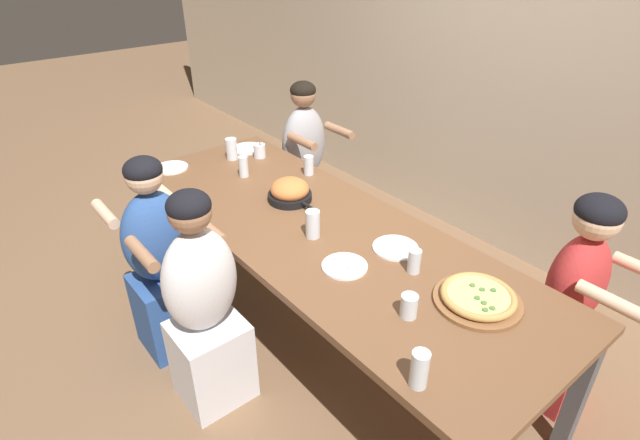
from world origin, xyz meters
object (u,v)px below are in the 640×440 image
(skillet_bowl, at_px, (290,192))
(pizza_board_main, at_px, (478,298))
(empty_plate_a, at_px, (248,148))
(diner_far_left, at_px, (305,167))
(drinking_glass_f, at_px, (419,369))
(diner_far_right, at_px, (569,309))
(empty_plate_d, at_px, (395,248))
(drinking_glass_e, at_px, (409,307))
(drinking_glass_a, at_px, (309,166))
(drinking_glass_d, at_px, (232,150))
(drinking_glass_g, at_px, (244,168))
(empty_plate_b, at_px, (345,266))
(diner_near_midleft, at_px, (161,266))
(drinking_glass_b, at_px, (313,226))
(cocktail_glass_blue, at_px, (260,151))
(empty_plate_c, at_px, (171,168))
(drinking_glass_c, at_px, (414,262))
(diner_near_center, at_px, (205,312))

(skillet_bowl, bearing_deg, pizza_board_main, 3.27)
(empty_plate_a, distance_m, diner_far_left, 0.49)
(drinking_glass_f, xyz_separation_m, diner_far_left, (-2.08, 1.09, -0.29))
(skillet_bowl, height_order, diner_far_right, diner_far_right)
(empty_plate_d, xyz_separation_m, drinking_glass_e, (0.38, -0.32, 0.04))
(pizza_board_main, bearing_deg, drinking_glass_a, 170.97)
(drinking_glass_d, bearing_deg, empty_plate_d, 2.15)
(drinking_glass_a, distance_m, drinking_glass_g, 0.42)
(drinking_glass_g, bearing_deg, empty_plate_a, 145.15)
(empty_plate_b, relative_size, diner_near_midleft, 0.18)
(diner_far_right, bearing_deg, drinking_glass_b, -52.76)
(drinking_glass_d, xyz_separation_m, diner_far_left, (0.05, 0.59, -0.28))
(skillet_bowl, relative_size, drinking_glass_a, 3.00)
(cocktail_glass_blue, xyz_separation_m, diner_near_midleft, (0.48, -0.97, -0.27))
(diner_near_midleft, bearing_deg, diner_far_left, 20.79)
(empty_plate_c, bearing_deg, diner_near_midleft, -30.77)
(drinking_glass_e, xyz_separation_m, diner_near_midleft, (-1.29, -0.54, -0.27))
(drinking_glass_f, bearing_deg, empty_plate_a, 162.86)
(drinking_glass_b, relative_size, drinking_glass_c, 1.27)
(pizza_board_main, height_order, drinking_glass_g, drinking_glass_g)
(empty_plate_c, relative_size, drinking_glass_f, 1.46)
(drinking_glass_f, height_order, diner_near_midleft, diner_near_midleft)
(diner_near_center, bearing_deg, drinking_glass_e, -55.34)
(drinking_glass_g, bearing_deg, empty_plate_b, -7.87)
(skillet_bowl, relative_size, diner_near_midleft, 0.31)
(drinking_glass_e, bearing_deg, diner_near_center, -145.34)
(pizza_board_main, xyz_separation_m, drinking_glass_b, (-0.85, -0.21, 0.04))
(drinking_glass_b, distance_m, drinking_glass_d, 1.15)
(drinking_glass_b, bearing_deg, drinking_glass_g, 172.78)
(empty_plate_a, bearing_deg, drinking_glass_d, -65.49)
(drinking_glass_e, bearing_deg, drinking_glass_a, 158.65)
(drinking_glass_a, relative_size, diner_far_left, 0.10)
(diner_far_left, bearing_deg, skillet_bowl, 47.54)
(drinking_glass_e, bearing_deg, drinking_glass_f, -42.46)
(drinking_glass_e, distance_m, diner_near_center, 0.99)
(empty_plate_b, distance_m, drinking_glass_c, 0.32)
(empty_plate_c, xyz_separation_m, drinking_glass_g, (0.40, 0.31, 0.05))
(drinking_glass_c, relative_size, diner_near_midleft, 0.10)
(drinking_glass_a, height_order, drinking_glass_c, drinking_glass_a)
(drinking_glass_d, xyz_separation_m, drinking_glass_g, (0.29, -0.08, -0.01))
(drinking_glass_c, bearing_deg, drinking_glass_g, -177.30)
(pizza_board_main, relative_size, drinking_glass_a, 3.00)
(empty_plate_c, height_order, drinking_glass_c, drinking_glass_c)
(diner_far_right, height_order, diner_far_left, diner_far_left)
(pizza_board_main, distance_m, empty_plate_a, 2.08)
(drinking_glass_a, bearing_deg, skillet_bowl, -54.99)
(skillet_bowl, distance_m, drinking_glass_d, 0.74)
(empty_plate_d, xyz_separation_m, diner_near_center, (-0.41, -0.86, -0.22))
(drinking_glass_g, bearing_deg, drinking_glass_d, 163.92)
(drinking_glass_f, bearing_deg, cocktail_glass_blue, 161.75)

